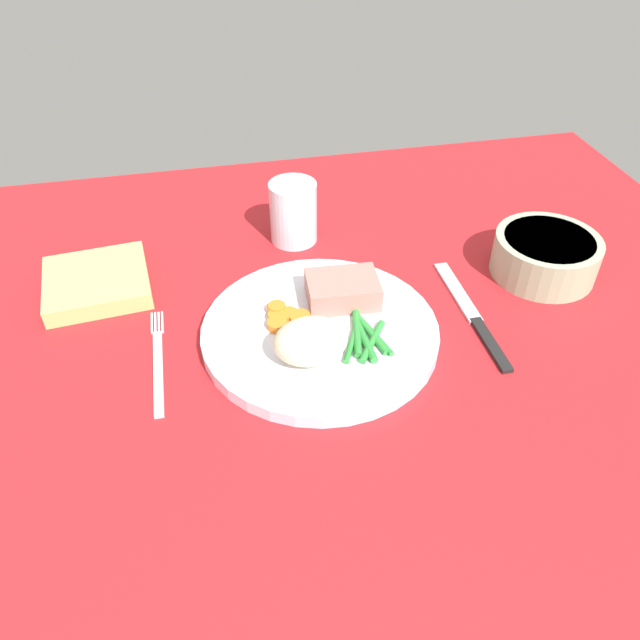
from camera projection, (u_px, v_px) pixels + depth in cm
name	position (u px, v px, depth cm)	size (l,w,h in cm)	color
dining_table	(301.00, 342.00, 71.49)	(120.00, 90.00, 2.00)	red
dinner_plate	(320.00, 332.00, 70.05)	(26.94, 26.94, 1.60)	white
meat_portion	(343.00, 290.00, 72.31)	(8.36, 6.09, 2.97)	#B2756B
mashed_potatoes	(307.00, 342.00, 63.92)	(7.85, 5.84, 4.97)	beige
carrot_slices	(282.00, 316.00, 70.26)	(4.74, 4.75, 1.19)	orange
green_beans	(364.00, 336.00, 67.72)	(6.12, 9.05, 0.86)	#2D8C38
fork	(158.00, 361.00, 67.31)	(1.44, 16.60, 0.40)	silver
knife	(472.00, 316.00, 73.20)	(1.70, 20.50, 0.64)	black
water_glass	(293.00, 216.00, 83.93)	(6.45, 6.45, 8.52)	silver
salad_bowl	(546.00, 254.00, 78.30)	(13.22, 13.22, 5.23)	#99B28C
napkin	(97.00, 282.00, 76.68)	(12.47, 12.15, 2.28)	#DBBC6B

